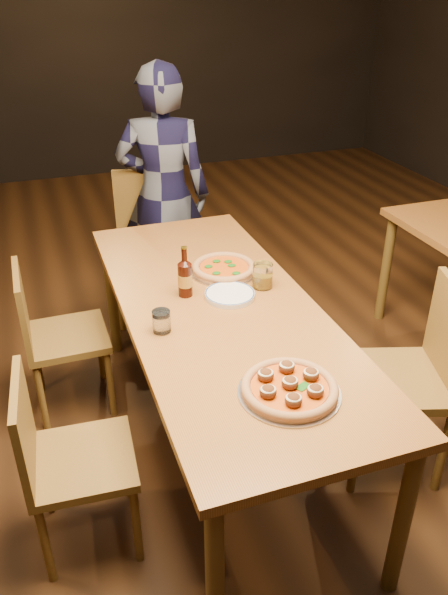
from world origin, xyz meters
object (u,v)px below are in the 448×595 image
object	(u,v)px
amber_glass	(263,276)
pizza_meatball	(290,388)
diner	(164,195)
chair_main_nw	(82,459)
chair_main_e	(395,378)
water_glass	(161,321)
chair_main_sw	(67,336)
table_main	(220,321)
plate_stack	(230,295)
beer_bottle	(185,279)
chair_end	(150,247)
pizza_margherita	(224,268)

from	to	relation	value
amber_glass	pizza_meatball	bearing A→B (deg)	-105.63
diner	chair_main_nw	bearing A→B (deg)	87.37
chair_main_e	water_glass	size ratio (longest dim) A/B	10.29
chair_main_sw	diner	world-z (taller)	diner
table_main	plate_stack	xyz separation A→B (m)	(0.07, 0.06, 0.08)
chair_main_e	diner	world-z (taller)	diner
pizza_meatball	beer_bottle	bearing A→B (deg)	100.50
chair_main_e	amber_glass	bearing A→B (deg)	-120.06
table_main	chair_main_e	size ratio (longest dim) A/B	2.14
chair_main_nw	plate_stack	size ratio (longest dim) A/B	3.74
chair_main_sw	beer_bottle	bearing A→B (deg)	-126.28
chair_main_nw	pizza_meatball	bearing A→B (deg)	-107.93
chair_main_sw	chair_main_e	bearing A→B (deg)	-124.67
beer_bottle	diner	size ratio (longest dim) A/B	0.14
chair_end	amber_glass	xyz separation A→B (m)	(0.27, -1.18, 0.33)
chair_end	plate_stack	world-z (taller)	chair_end
plate_stack	diner	xyz separation A→B (m)	(0.03, 1.29, 0.03)
chair_main_nw	pizza_margherita	distance (m)	1.08
plate_stack	water_glass	bearing A→B (deg)	-153.64
chair_end	beer_bottle	distance (m)	1.20
chair_main_sw	chair_main_e	size ratio (longest dim) A/B	0.89
plate_stack	pizza_margherita	bearing A→B (deg)	76.85
pizza_meatball	plate_stack	xyz separation A→B (m)	(0.04, 0.69, -0.01)
pizza_meatball	pizza_margherita	size ratio (longest dim) A/B	1.09
chair_main_e	chair_main_nw	bearing A→B (deg)	-73.33
chair_main_e	pizza_margherita	xyz separation A→B (m)	(-0.55, 0.67, 0.30)
chair_main_e	table_main	bearing A→B (deg)	-101.38
chair_main_e	beer_bottle	world-z (taller)	beer_bottle
beer_bottle	pizza_meatball	bearing A→B (deg)	-79.50
chair_main_sw	water_glass	xyz separation A→B (m)	(0.35, -0.63, 0.38)
chair_end	plate_stack	bearing A→B (deg)	-69.54
chair_end	chair_main_sw	bearing A→B (deg)	-112.08
table_main	chair_end	distance (m)	1.30
chair_main_sw	plate_stack	xyz separation A→B (m)	(0.70, -0.46, 0.34)
chair_main_nw	pizza_meatball	world-z (taller)	chair_main_nw
chair_main_nw	diner	bearing A→B (deg)	-20.02
water_glass	diner	bearing A→B (deg)	75.63
pizza_margherita	beer_bottle	world-z (taller)	beer_bottle
water_glass	pizza_margherita	bearing A→B (deg)	45.47
chair_main_nw	water_glass	world-z (taller)	water_glass
table_main	beer_bottle	xyz separation A→B (m)	(-0.11, 0.14, 0.15)
chair_main_nw	pizza_meatball	distance (m)	0.83
table_main	chair_main_e	xyz separation A→B (m)	(0.67, -0.37, -0.21)
plate_stack	water_glass	xyz separation A→B (m)	(-0.35, -0.17, 0.03)
table_main	pizza_meatball	distance (m)	0.64
pizza_meatball	diner	size ratio (longest dim) A/B	0.22
chair_main_e	diner	bearing A→B (deg)	-143.92
chair_main_nw	chair_main_e	xyz separation A→B (m)	(1.34, -0.02, 0.06)
plate_stack	amber_glass	size ratio (longest dim) A/B	1.93
table_main	water_glass	bearing A→B (deg)	-158.95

